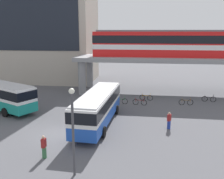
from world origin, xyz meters
TOP-DOWN VIEW (x-y plane):
  - ground_plane at (0.00, 10.00)m, footprint 120.00×120.00m
  - station_building at (-13.56, 24.86)m, footprint 22.70×10.59m
  - elevated_platform at (13.18, 17.45)m, footprint 32.38×6.67m
  - train at (12.23, 17.45)m, footprint 25.33×2.96m
  - bus_main at (2.86, 2.80)m, footprint 3.20×11.16m
  - bicycle_red at (6.75, 10.21)m, footprint 1.78×0.30m
  - bicycle_green at (4.33, 10.39)m, footprint 1.79×0.12m
  - bicycle_black at (15.68, 12.95)m, footprint 1.78×0.32m
  - bicycle_brown at (12.49, 10.96)m, footprint 1.79×0.20m
  - bicycle_orange at (7.53, 12.59)m, footprint 1.78×0.33m
  - pedestrian_near_building at (0.27, -4.57)m, footprint 0.32×0.41m
  - pedestrian_walking_across at (2.21, 11.16)m, footprint 0.40×0.32m
  - pedestrian_by_bike_rack at (9.72, 2.50)m, footprint 0.42×0.48m
  - lamp_post at (3.07, -6.48)m, footprint 0.36×0.36m

SIDE VIEW (x-z plane):
  - ground_plane at x=0.00m, z-range 0.00..0.00m
  - bicycle_red at x=6.75m, z-range -0.16..0.88m
  - bicycle_green at x=4.33m, z-range -0.16..0.88m
  - bicycle_black at x=15.68m, z-range -0.16..0.88m
  - bicycle_brown at x=12.49m, z-range -0.16..0.88m
  - bicycle_orange at x=7.53m, z-range -0.16..0.88m
  - pedestrian_by_bike_rack at x=9.72m, z-range -0.05..1.60m
  - pedestrian_near_building at x=0.27m, z-range -0.05..1.68m
  - pedestrian_walking_across at x=2.21m, z-range -0.05..1.75m
  - bus_main at x=2.86m, z-range 0.38..3.60m
  - lamp_post at x=3.07m, z-range 0.55..6.29m
  - elevated_platform at x=13.18m, z-range 1.98..7.34m
  - train at x=12.23m, z-range 5.41..9.25m
  - station_building at x=-13.56m, z-range 0.01..21.87m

